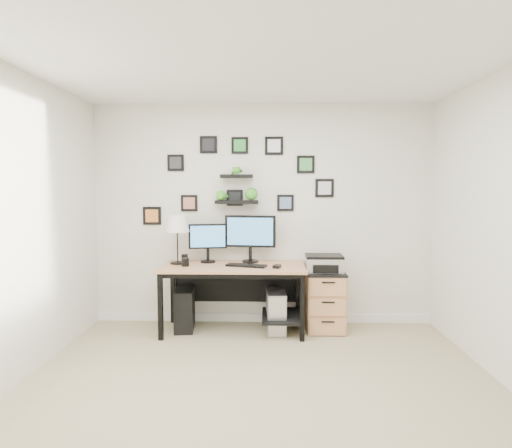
{
  "coord_description": "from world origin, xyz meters",
  "views": [
    {
      "loc": [
        0.06,
        -3.07,
        1.62
      ],
      "look_at": [
        -0.07,
        1.83,
        1.2
      ],
      "focal_mm": 30.0,
      "sensor_mm": 36.0,
      "label": 1
    }
  ],
  "objects_px": {
    "printer": "(324,263)",
    "pc_tower_black": "(185,309)",
    "monitor_right": "(250,235)",
    "table_lamp": "(177,225)",
    "desk": "(237,276)",
    "mug": "(185,262)",
    "pc_tower_grey": "(276,311)",
    "file_cabinet": "(325,300)",
    "monitor_left": "(208,240)"
  },
  "relations": [
    {
      "from": "printer",
      "to": "pc_tower_black",
      "type": "bearing_deg",
      "value": -179.41
    },
    {
      "from": "monitor_right",
      "to": "printer",
      "type": "relative_size",
      "value": 1.42
    },
    {
      "from": "pc_tower_black",
      "to": "table_lamp",
      "type": "bearing_deg",
      "value": 152.56
    },
    {
      "from": "desk",
      "to": "monitor_right",
      "type": "bearing_deg",
      "value": 50.07
    },
    {
      "from": "mug",
      "to": "pc_tower_grey",
      "type": "height_order",
      "value": "mug"
    },
    {
      "from": "pc_tower_black",
      "to": "file_cabinet",
      "type": "xyz_separation_m",
      "value": [
        1.61,
        0.02,
        0.1
      ]
    },
    {
      "from": "monitor_right",
      "to": "file_cabinet",
      "type": "xyz_separation_m",
      "value": [
        0.86,
        -0.12,
        -0.74
      ]
    },
    {
      "from": "table_lamp",
      "to": "file_cabinet",
      "type": "xyz_separation_m",
      "value": [
        1.68,
        -0.01,
        -0.86
      ]
    },
    {
      "from": "pc_tower_grey",
      "to": "file_cabinet",
      "type": "height_order",
      "value": "file_cabinet"
    },
    {
      "from": "monitor_left",
      "to": "table_lamp",
      "type": "xyz_separation_m",
      "value": [
        -0.33,
        -0.09,
        0.18
      ]
    },
    {
      "from": "table_lamp",
      "to": "pc_tower_black",
      "type": "bearing_deg",
      "value": -21.05
    },
    {
      "from": "desk",
      "to": "monitor_left",
      "type": "distance_m",
      "value": 0.54
    },
    {
      "from": "desk",
      "to": "monitor_right",
      "type": "distance_m",
      "value": 0.5
    },
    {
      "from": "table_lamp",
      "to": "pc_tower_black",
      "type": "relative_size",
      "value": 1.2
    },
    {
      "from": "desk",
      "to": "printer",
      "type": "distance_m",
      "value": 1.0
    },
    {
      "from": "monitor_left",
      "to": "monitor_right",
      "type": "distance_m",
      "value": 0.5
    },
    {
      "from": "monitor_left",
      "to": "file_cabinet",
      "type": "bearing_deg",
      "value": -4.27
    },
    {
      "from": "desk",
      "to": "file_cabinet",
      "type": "distance_m",
      "value": 1.05
    },
    {
      "from": "pc_tower_black",
      "to": "file_cabinet",
      "type": "bearing_deg",
      "value": -5.61
    },
    {
      "from": "monitor_left",
      "to": "monitor_right",
      "type": "bearing_deg",
      "value": 2.02
    },
    {
      "from": "table_lamp",
      "to": "mug",
      "type": "distance_m",
      "value": 0.45
    },
    {
      "from": "mug",
      "to": "file_cabinet",
      "type": "relative_size",
      "value": 0.14
    },
    {
      "from": "table_lamp",
      "to": "pc_tower_grey",
      "type": "bearing_deg",
      "value": -4.43
    },
    {
      "from": "table_lamp",
      "to": "printer",
      "type": "relative_size",
      "value": 1.34
    },
    {
      "from": "mug",
      "to": "pc_tower_grey",
      "type": "distance_m",
      "value": 1.16
    },
    {
      "from": "desk",
      "to": "mug",
      "type": "height_order",
      "value": "mug"
    },
    {
      "from": "table_lamp",
      "to": "monitor_right",
      "type": "bearing_deg",
      "value": 7.58
    },
    {
      "from": "mug",
      "to": "printer",
      "type": "relative_size",
      "value": 0.22
    },
    {
      "from": "monitor_right",
      "to": "pc_tower_grey",
      "type": "height_order",
      "value": "monitor_right"
    },
    {
      "from": "table_lamp",
      "to": "monitor_left",
      "type": "bearing_deg",
      "value": 15.47
    },
    {
      "from": "mug",
      "to": "printer",
      "type": "bearing_deg",
      "value": 5.13
    },
    {
      "from": "monitor_right",
      "to": "table_lamp",
      "type": "height_order",
      "value": "table_lamp"
    },
    {
      "from": "monitor_left",
      "to": "pc_tower_grey",
      "type": "xyz_separation_m",
      "value": [
        0.79,
        -0.18,
        -0.78
      ]
    },
    {
      "from": "table_lamp",
      "to": "printer",
      "type": "height_order",
      "value": "table_lamp"
    },
    {
      "from": "desk",
      "to": "table_lamp",
      "type": "relative_size",
      "value": 2.87
    },
    {
      "from": "monitor_left",
      "to": "pc_tower_grey",
      "type": "height_order",
      "value": "monitor_left"
    },
    {
      "from": "monitor_right",
      "to": "printer",
      "type": "bearing_deg",
      "value": -8.35
    },
    {
      "from": "monitor_right",
      "to": "table_lamp",
      "type": "xyz_separation_m",
      "value": [
        -0.83,
        -0.11,
        0.12
      ]
    },
    {
      "from": "table_lamp",
      "to": "file_cabinet",
      "type": "relative_size",
      "value": 0.83
    },
    {
      "from": "desk",
      "to": "monitor_right",
      "type": "height_order",
      "value": "monitor_right"
    },
    {
      "from": "monitor_right",
      "to": "mug",
      "type": "height_order",
      "value": "monitor_right"
    },
    {
      "from": "desk",
      "to": "pc_tower_grey",
      "type": "xyz_separation_m",
      "value": [
        0.44,
        -0.02,
        -0.4
      ]
    },
    {
      "from": "file_cabinet",
      "to": "printer",
      "type": "height_order",
      "value": "printer"
    },
    {
      "from": "monitor_left",
      "to": "table_lamp",
      "type": "distance_m",
      "value": 0.39
    },
    {
      "from": "monitor_right",
      "to": "pc_tower_black",
      "type": "distance_m",
      "value": 1.14
    },
    {
      "from": "monitor_right",
      "to": "pc_tower_grey",
      "type": "relative_size",
      "value": 1.25
    },
    {
      "from": "desk",
      "to": "pc_tower_black",
      "type": "bearing_deg",
      "value": 176.52
    },
    {
      "from": "monitor_left",
      "to": "mug",
      "type": "xyz_separation_m",
      "value": [
        -0.22,
        -0.24,
        -0.22
      ]
    },
    {
      "from": "table_lamp",
      "to": "mug",
      "type": "height_order",
      "value": "table_lamp"
    },
    {
      "from": "table_lamp",
      "to": "pc_tower_grey",
      "type": "height_order",
      "value": "table_lamp"
    }
  ]
}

